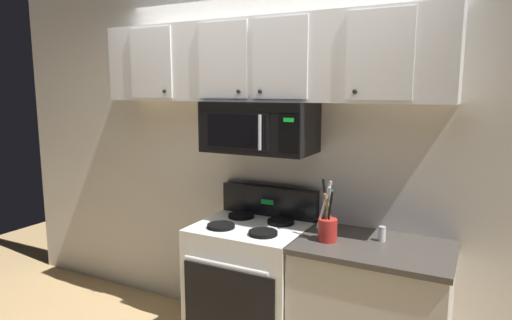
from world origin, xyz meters
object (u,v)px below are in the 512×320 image
object	(u,v)px
over_range_microwave	(259,127)
salt_shaker	(382,234)
utensil_crock_red	(327,225)
stove_range	(252,284)

from	to	relation	value
over_range_microwave	salt_shaker	world-z (taller)	over_range_microwave
utensil_crock_red	over_range_microwave	bearing A→B (deg)	162.41
stove_range	salt_shaker	bearing A→B (deg)	5.74
stove_range	over_range_microwave	world-z (taller)	over_range_microwave
utensil_crock_red	salt_shaker	bearing A→B (deg)	26.34
over_range_microwave	utensil_crock_red	xyz separation A→B (m)	(0.57, -0.18, -0.57)
over_range_microwave	utensil_crock_red	size ratio (longest dim) A/B	1.97
over_range_microwave	salt_shaker	distance (m)	1.07
salt_shaker	stove_range	bearing A→B (deg)	-174.26
stove_range	over_range_microwave	xyz separation A→B (m)	(-0.00, 0.12, 1.11)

